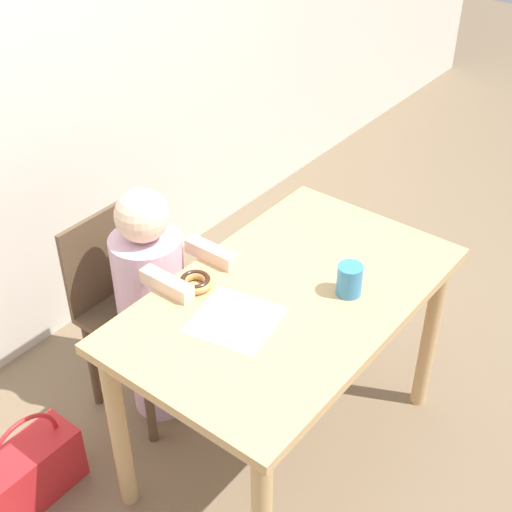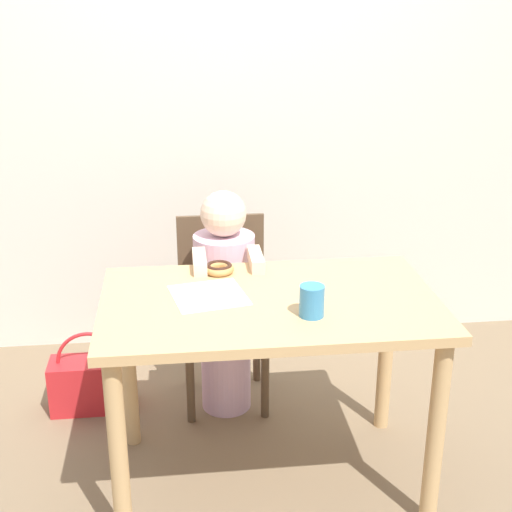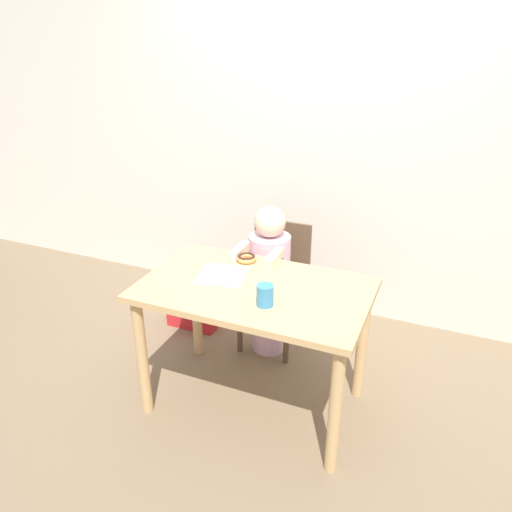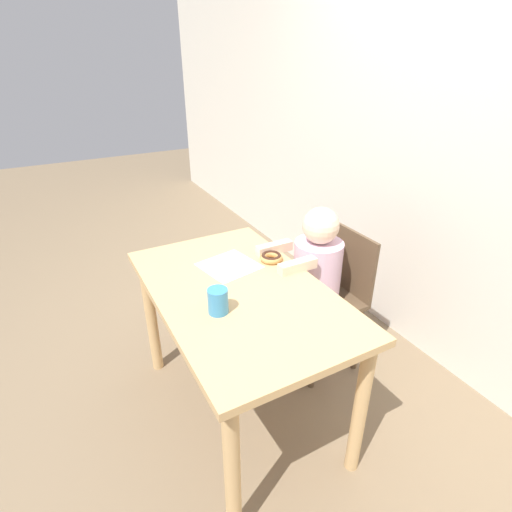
{
  "view_description": "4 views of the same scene",
  "coord_description": "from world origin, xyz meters",
  "px_view_note": "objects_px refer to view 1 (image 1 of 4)",
  "views": [
    {
      "loc": [
        -1.47,
        -1.01,
        2.18
      ],
      "look_at": [
        -0.04,
        0.11,
        0.87
      ],
      "focal_mm": 50.0,
      "sensor_mm": 36.0,
      "label": 1
    },
    {
      "loc": [
        -0.3,
        -2.23,
        1.76
      ],
      "look_at": [
        -0.04,
        0.11,
        0.87
      ],
      "focal_mm": 50.0,
      "sensor_mm": 36.0,
      "label": 2
    },
    {
      "loc": [
        0.87,
        -2.06,
        1.97
      ],
      "look_at": [
        -0.04,
        0.11,
        0.87
      ],
      "focal_mm": 35.0,
      "sensor_mm": 36.0,
      "label": 3
    },
    {
      "loc": [
        1.35,
        -0.65,
        1.69
      ],
      "look_at": [
        -0.04,
        0.11,
        0.87
      ],
      "focal_mm": 28.0,
      "sensor_mm": 36.0,
      "label": 4
    }
  ],
  "objects_px": {
    "child_figure": "(153,307)",
    "donut": "(195,282)",
    "chair": "(134,308)",
    "cup": "(349,280)",
    "handbag": "(31,470)"
  },
  "relations": [
    {
      "from": "child_figure",
      "to": "donut",
      "type": "relative_size",
      "value": 8.83
    },
    {
      "from": "donut",
      "to": "chair",
      "type": "bearing_deg",
      "value": 84.15
    },
    {
      "from": "chair",
      "to": "cup",
      "type": "distance_m",
      "value": 0.89
    },
    {
      "from": "handbag",
      "to": "cup",
      "type": "distance_m",
      "value": 1.29
    },
    {
      "from": "child_figure",
      "to": "chair",
      "type": "bearing_deg",
      "value": 90.0
    },
    {
      "from": "chair",
      "to": "handbag",
      "type": "bearing_deg",
      "value": -174.82
    },
    {
      "from": "donut",
      "to": "handbag",
      "type": "distance_m",
      "value": 0.9
    },
    {
      "from": "child_figure",
      "to": "handbag",
      "type": "height_order",
      "value": "child_figure"
    },
    {
      "from": "donut",
      "to": "handbag",
      "type": "height_order",
      "value": "donut"
    },
    {
      "from": "cup",
      "to": "handbag",
      "type": "bearing_deg",
      "value": 139.09
    },
    {
      "from": "child_figure",
      "to": "handbag",
      "type": "relative_size",
      "value": 2.66
    },
    {
      "from": "chair",
      "to": "cup",
      "type": "bearing_deg",
      "value": -72.89
    },
    {
      "from": "chair",
      "to": "child_figure",
      "type": "height_order",
      "value": "child_figure"
    },
    {
      "from": "child_figure",
      "to": "handbag",
      "type": "xyz_separation_m",
      "value": [
        -0.59,
        0.05,
        -0.37
      ]
    },
    {
      "from": "cup",
      "to": "child_figure",
      "type": "bearing_deg",
      "value": 109.62
    }
  ]
}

